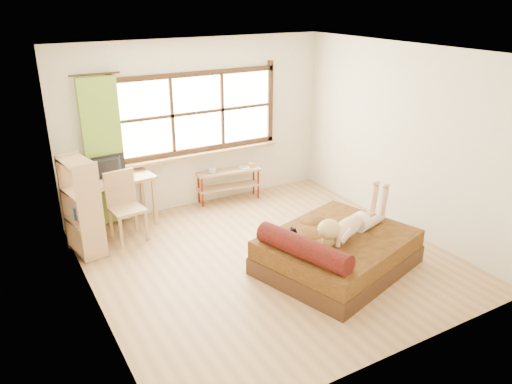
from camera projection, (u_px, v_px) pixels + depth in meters
floor at (269, 258)px, 6.72m from camera, size 4.50×4.50×0.00m
ceiling at (271, 52)px, 5.71m from camera, size 4.50×4.50×0.00m
wall_back at (198, 125)px, 8.03m from camera, size 4.50×0.00×4.50m
wall_front at (402, 234)px, 4.40m from camera, size 4.50×0.00×4.50m
wall_left at (85, 198)px, 5.18m from camera, size 0.00×4.50×4.50m
wall_right at (402, 139)px, 7.25m from camera, size 0.00×4.50×4.50m
window at (198, 115)px, 7.94m from camera, size 2.80×0.16×1.46m
curtain at (104, 153)px, 7.29m from camera, size 0.55×0.10×2.20m
bed at (335, 252)px, 6.37m from camera, size 2.20×1.95×0.70m
woman at (352, 215)px, 6.25m from camera, size 1.35×0.73×0.56m
kitten at (287, 238)px, 6.03m from camera, size 0.30×0.19×0.22m
desk at (110, 186)px, 7.32m from camera, size 1.32×0.71×0.79m
monitor at (107, 168)px, 7.25m from camera, size 0.59×0.14×0.34m
chair at (124, 202)px, 7.12m from camera, size 0.49×0.49×0.99m
pipe_shelf at (229, 178)px, 8.45m from camera, size 1.12×0.41×0.62m
cup at (212, 170)px, 8.23m from camera, size 0.15×0.15×0.11m
book at (239, 168)px, 8.48m from camera, size 0.20×0.26×0.02m
bookshelf at (82, 207)px, 6.62m from camera, size 0.44×0.64×1.34m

